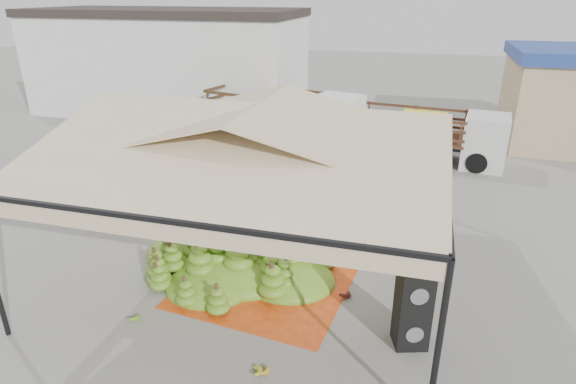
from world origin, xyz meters
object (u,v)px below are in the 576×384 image
(banana_heap, at_px, (239,248))
(vendor, at_px, (312,160))
(truck_left, at_px, (288,112))
(speaker_stack, at_px, (413,307))
(truck_right, at_px, (435,130))

(banana_heap, xyz_separation_m, vendor, (0.42, 5.98, 0.27))
(truck_left, bearing_deg, speaker_stack, -49.15)
(vendor, bearing_deg, truck_left, -71.46)
(speaker_stack, bearing_deg, vendor, 97.87)
(banana_heap, height_order, vendor, vendor)
(banana_heap, distance_m, truck_left, 10.33)
(truck_left, bearing_deg, banana_heap, -65.91)
(vendor, relative_size, truck_right, 0.28)
(vendor, distance_m, truck_left, 4.69)
(speaker_stack, bearing_deg, banana_heap, 140.03)
(truck_right, bearing_deg, vendor, -130.03)
(banana_heap, height_order, truck_left, truck_left)
(banana_heap, bearing_deg, truck_right, 65.24)
(truck_left, height_order, truck_right, truck_left)
(vendor, distance_m, truck_right, 5.51)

